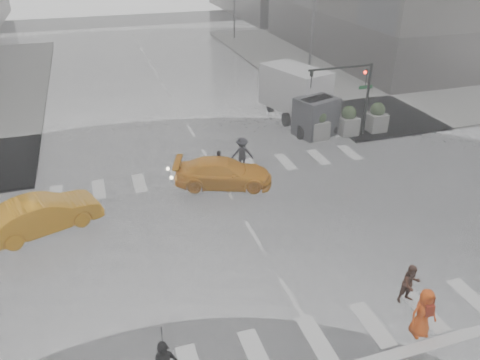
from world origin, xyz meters
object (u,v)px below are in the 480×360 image
object	(u,v)px
traffic_signal_pole	(354,86)
box_truck	(300,96)
taxi_mid	(43,214)
pedestrian_brown	(411,284)
pedestrian_orange	(424,313)

from	to	relation	value
traffic_signal_pole	box_truck	bearing A→B (deg)	120.58
traffic_signal_pole	taxi_mid	bearing A→B (deg)	-163.93
pedestrian_brown	taxi_mid	distance (m)	14.71
pedestrian_orange	box_truck	bearing A→B (deg)	83.51
pedestrian_brown	pedestrian_orange	xyz separation A→B (m)	(-0.55, -1.38, 0.13)
pedestrian_brown	taxi_mid	world-z (taller)	taxi_mid
pedestrian_brown	pedestrian_orange	world-z (taller)	pedestrian_orange
pedestrian_brown	pedestrian_orange	size ratio (longest dim) A/B	0.86
pedestrian_brown	taxi_mid	bearing A→B (deg)	144.64
taxi_mid	box_truck	world-z (taller)	box_truck
pedestrian_brown	box_truck	bearing A→B (deg)	78.16
box_truck	taxi_mid	bearing A→B (deg)	-169.64
traffic_signal_pole	pedestrian_orange	distance (m)	16.08
traffic_signal_pole	pedestrian_brown	size ratio (longest dim) A/B	3.01
traffic_signal_pole	taxi_mid	world-z (taller)	traffic_signal_pole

